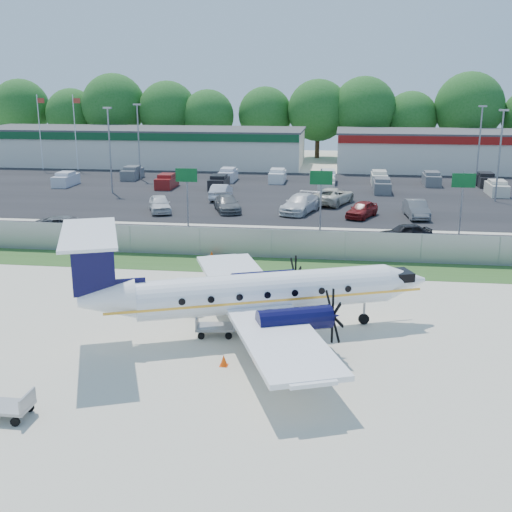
# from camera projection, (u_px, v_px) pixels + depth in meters

# --- Properties ---
(ground) EXTENTS (170.00, 170.00, 0.00)m
(ground) POSITION_uv_depth(u_px,v_px,m) (239.00, 335.00, 30.68)
(ground) COLOR beige
(ground) RESTS_ON ground
(grass_verge) EXTENTS (170.00, 4.00, 0.02)m
(grass_verge) POSITION_uv_depth(u_px,v_px,m) (268.00, 266.00, 42.15)
(grass_verge) COLOR #2D561E
(grass_verge) RESTS_ON ground
(access_road) EXTENTS (170.00, 8.00, 0.02)m
(access_road) POSITION_uv_depth(u_px,v_px,m) (279.00, 240.00, 48.84)
(access_road) COLOR black
(access_road) RESTS_ON ground
(parking_lot) EXTENTS (170.00, 32.00, 0.02)m
(parking_lot) POSITION_uv_depth(u_px,v_px,m) (298.00, 194.00, 68.91)
(parking_lot) COLOR black
(parking_lot) RESTS_ON ground
(perimeter_fence) EXTENTS (120.00, 0.06, 1.99)m
(perimeter_fence) POSITION_uv_depth(u_px,v_px,m) (271.00, 244.00, 43.80)
(perimeter_fence) COLOR gray
(perimeter_fence) RESTS_ON ground
(building_west) EXTENTS (46.40, 12.40, 5.24)m
(building_west) POSITION_uv_depth(u_px,v_px,m) (142.00, 146.00, 92.29)
(building_west) COLOR silver
(building_west) RESTS_ON ground
(building_east) EXTENTS (44.40, 12.40, 5.24)m
(building_east) POSITION_uv_depth(u_px,v_px,m) (503.00, 151.00, 85.92)
(building_east) COLOR silver
(building_east) RESTS_ON ground
(sign_left) EXTENTS (1.80, 0.26, 5.00)m
(sign_left) POSITION_uv_depth(u_px,v_px,m) (187.00, 183.00, 52.64)
(sign_left) COLOR gray
(sign_left) RESTS_ON ground
(sign_mid) EXTENTS (1.80, 0.26, 5.00)m
(sign_mid) POSITION_uv_depth(u_px,v_px,m) (321.00, 186.00, 51.24)
(sign_mid) COLOR gray
(sign_mid) RESTS_ON ground
(sign_right) EXTENTS (1.80, 0.26, 5.00)m
(sign_right) POSITION_uv_depth(u_px,v_px,m) (463.00, 189.00, 49.84)
(sign_right) COLOR gray
(sign_right) RESTS_ON ground
(flagpole_west) EXTENTS (1.06, 0.12, 10.00)m
(flagpole_west) POSITION_uv_depth(u_px,v_px,m) (40.00, 128.00, 86.34)
(flagpole_west) COLOR white
(flagpole_west) RESTS_ON ground
(flagpole_east) EXTENTS (1.06, 0.12, 10.00)m
(flagpole_east) POSITION_uv_depth(u_px,v_px,m) (75.00, 128.00, 85.70)
(flagpole_east) COLOR white
(flagpole_east) RESTS_ON ground
(light_pole_nw) EXTENTS (0.90, 0.35, 9.09)m
(light_pole_nw) POSITION_uv_depth(u_px,v_px,m) (110.00, 144.00, 68.17)
(light_pole_nw) COLOR gray
(light_pole_nw) RESTS_ON ground
(light_pole_ne) EXTENTS (0.90, 0.35, 9.09)m
(light_pole_ne) POSITION_uv_depth(u_px,v_px,m) (500.00, 149.00, 63.07)
(light_pole_ne) COLOR gray
(light_pole_ne) RESTS_ON ground
(light_pole_sw) EXTENTS (0.90, 0.35, 9.09)m
(light_pole_sw) POSITION_uv_depth(u_px,v_px,m) (138.00, 136.00, 77.73)
(light_pole_sw) COLOR gray
(light_pole_sw) RESTS_ON ground
(light_pole_se) EXTENTS (0.90, 0.35, 9.09)m
(light_pole_se) POSITION_uv_depth(u_px,v_px,m) (480.00, 140.00, 72.63)
(light_pole_se) COLOR gray
(light_pole_se) RESTS_ON ground
(tree_line) EXTENTS (112.00, 6.00, 14.00)m
(tree_line) POSITION_uv_depth(u_px,v_px,m) (313.00, 158.00, 101.42)
(tree_line) COLOR #1B5619
(tree_line) RESTS_ON ground
(aircraft) EXTENTS (17.60, 17.12, 5.42)m
(aircraft) POSITION_uv_depth(u_px,v_px,m) (258.00, 292.00, 30.28)
(aircraft) COLOR white
(aircraft) RESTS_ON ground
(pushback_tug) EXTENTS (2.90, 2.15, 1.51)m
(pushback_tug) POSITION_uv_depth(u_px,v_px,m) (179.00, 296.00, 34.04)
(pushback_tug) COLOR white
(pushback_tug) RESTS_ON ground
(baggage_cart_near) EXTENTS (1.98, 1.36, 0.97)m
(baggage_cart_near) POSITION_uv_depth(u_px,v_px,m) (215.00, 326.00, 30.56)
(baggage_cart_near) COLOR gray
(baggage_cart_near) RESTS_ON ground
(baggage_cart_far) EXTENTS (1.93, 1.19, 1.01)m
(baggage_cart_far) POSITION_uv_depth(u_px,v_px,m) (4.00, 406.00, 23.06)
(baggage_cart_far) COLOR gray
(baggage_cart_far) RESTS_ON ground
(cone_nose) EXTENTS (0.34, 0.34, 0.49)m
(cone_nose) POSITION_uv_depth(u_px,v_px,m) (314.00, 304.00, 34.27)
(cone_nose) COLOR #FF4B08
(cone_nose) RESTS_ON ground
(cone_port_wing) EXTENTS (0.35, 0.35, 0.49)m
(cone_port_wing) POSITION_uv_depth(u_px,v_px,m) (224.00, 361.00, 27.33)
(cone_port_wing) COLOR #FF4B08
(cone_port_wing) RESTS_ON ground
(cone_starboard_wing) EXTENTS (0.42, 0.42, 0.60)m
(cone_starboard_wing) POSITION_uv_depth(u_px,v_px,m) (212.00, 255.00, 43.61)
(cone_starboard_wing) COLOR #FF4B08
(cone_starboard_wing) RESTS_ON ground
(road_car_west) EXTENTS (6.19, 3.19, 1.67)m
(road_car_west) POSITION_uv_depth(u_px,v_px,m) (68.00, 238.00, 49.60)
(road_car_west) COLOR #595B5E
(road_car_west) RESTS_ON ground
(road_car_mid) EXTENTS (4.32, 2.75, 1.37)m
(road_car_mid) POSITION_uv_depth(u_px,v_px,m) (404.00, 241.00, 48.54)
(road_car_mid) COLOR black
(road_car_mid) RESTS_ON ground
(parked_car_a) EXTENTS (3.34, 4.94, 1.56)m
(parked_car_a) POSITION_uv_depth(u_px,v_px,m) (160.00, 212.00, 59.37)
(parked_car_a) COLOR silver
(parked_car_a) RESTS_ON ground
(parked_car_b) EXTENTS (3.58, 5.40, 1.45)m
(parked_car_b) POSITION_uv_depth(u_px,v_px,m) (227.00, 211.00, 59.66)
(parked_car_b) COLOR #595B5E
(parked_car_b) RESTS_ON ground
(parked_car_c) EXTENTS (3.94, 6.21, 1.68)m
(parked_car_c) POSITION_uv_depth(u_px,v_px,m) (300.00, 213.00, 59.13)
(parked_car_c) COLOR silver
(parked_car_c) RESTS_ON ground
(parked_car_d) EXTENTS (3.30, 4.62, 1.46)m
(parked_car_d) POSITION_uv_depth(u_px,v_px,m) (362.00, 217.00, 57.04)
(parked_car_d) COLOR maroon
(parked_car_d) RESTS_ON ground
(parked_car_e) EXTENTS (2.14, 4.90, 1.57)m
(parked_car_e) POSITION_uv_depth(u_px,v_px,m) (416.00, 218.00, 56.96)
(parked_car_e) COLOR #595B5E
(parked_car_e) RESTS_ON ground
(parked_car_f) EXTENTS (1.70, 4.81, 1.58)m
(parked_car_f) POSITION_uv_depth(u_px,v_px,m) (221.00, 199.00, 65.71)
(parked_car_f) COLOR silver
(parked_car_f) RESTS_ON ground
(parked_car_g) EXTENTS (4.66, 6.43, 1.62)m
(parked_car_g) POSITION_uv_depth(u_px,v_px,m) (333.00, 204.00, 63.24)
(parked_car_g) COLOR beige
(parked_car_g) RESTS_ON ground
(far_parking_rows) EXTENTS (56.00, 10.00, 1.60)m
(far_parking_rows) POSITION_uv_depth(u_px,v_px,m) (301.00, 187.00, 73.70)
(far_parking_rows) COLOR gray
(far_parking_rows) RESTS_ON ground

